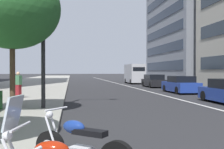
# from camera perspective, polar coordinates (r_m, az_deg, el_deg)

# --- Properties ---
(sidewalk_right_plaza) EXTENTS (160.00, 10.56, 0.15)m
(sidewalk_right_plaza) POSITION_cam_1_polar(r_m,az_deg,el_deg) (32.39, -18.75, -2.42)
(sidewalk_right_plaza) COLOR gray
(sidewalk_right_plaza) RESTS_ON ground
(lane_centre_stripe) EXTENTS (110.00, 0.16, 0.01)m
(lane_centre_stripe) POSITION_cam_1_polar(r_m,az_deg,el_deg) (37.52, 1.85, -2.08)
(lane_centre_stripe) COLOR silver
(lane_centre_stripe) RESTS_ON ground
(motorcycle_second_in_row) EXTENTS (1.42, 1.74, 1.10)m
(motorcycle_second_in_row) POSITION_cam_1_polar(r_m,az_deg,el_deg) (5.05, -6.67, -15.13)
(motorcycle_second_in_row) COLOR black
(motorcycle_second_in_row) RESTS_ON ground
(car_lead_in_lane) EXTENTS (4.27, 1.90, 1.41)m
(car_lead_in_lane) POSITION_cam_1_polar(r_m,az_deg,el_deg) (23.29, 14.25, -2.16)
(car_lead_in_lane) COLOR navy
(car_lead_in_lane) RESTS_ON ground
(car_following_behind) EXTENTS (4.69, 1.97, 1.44)m
(car_following_behind) POSITION_cam_1_polar(r_m,az_deg,el_deg) (31.31, 8.85, -1.39)
(car_following_behind) COLOR black
(car_following_behind) RESTS_ON ground
(delivery_van_ahead) EXTENTS (5.49, 2.10, 2.83)m
(delivery_van_ahead) POSITION_cam_1_polar(r_m,az_deg,el_deg) (39.82, 4.75, 0.24)
(delivery_van_ahead) COLOR #B7B7BC
(delivery_van_ahead) RESTS_ON ground
(street_lamp_with_banners) EXTENTS (1.26, 2.62, 7.91)m
(street_lamp_with_banners) POSITION_cam_1_polar(r_m,az_deg,el_deg) (12.92, -12.56, 14.83)
(street_lamp_with_banners) COLOR #232326
(street_lamp_with_banners) RESTS_ON sidewalk_right_plaza
(street_tree_near_plaza_corner) EXTENTS (3.97, 3.97, 5.95)m
(street_tree_near_plaza_corner) POSITION_cam_1_polar(r_m,az_deg,el_deg) (12.22, -20.29, 12.94)
(street_tree_near_plaza_corner) COLOR #473323
(street_tree_near_plaza_corner) RESTS_ON sidewalk_right_plaza
(pedestrian_on_plaza) EXTENTS (0.44, 0.48, 1.62)m
(pedestrian_on_plaza) POSITION_cam_1_polar(r_m,az_deg,el_deg) (17.55, -19.17, -2.09)
(pedestrian_on_plaza) COLOR maroon
(pedestrian_on_plaza) RESTS_ON sidewalk_right_plaza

